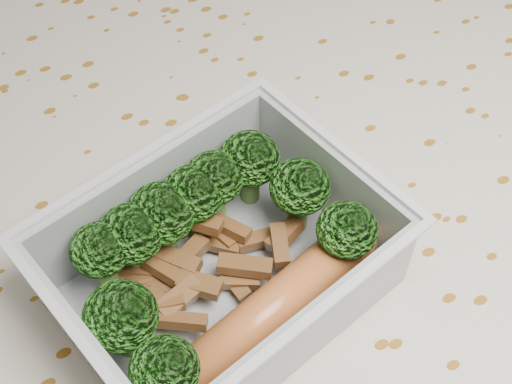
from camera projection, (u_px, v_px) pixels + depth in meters
name	position (u px, v px, depth m)	size (l,w,h in m)	color
dining_table	(266.00, 276.00, 0.57)	(1.40, 0.90, 0.75)	brown
tablecloth	(266.00, 241.00, 0.53)	(1.46, 0.96, 0.19)	beige
lunch_container	(221.00, 270.00, 0.44)	(0.23, 0.19, 0.07)	silver
broccoli_florets	(198.00, 232.00, 0.44)	(0.18, 0.15, 0.06)	#608C3F
meat_pile	(197.00, 267.00, 0.45)	(0.13, 0.08, 0.03)	brown
sausage	(271.00, 311.00, 0.42)	(0.17, 0.07, 0.03)	#C1632E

